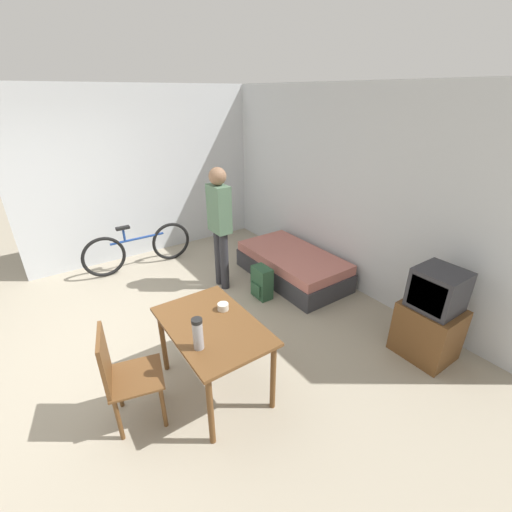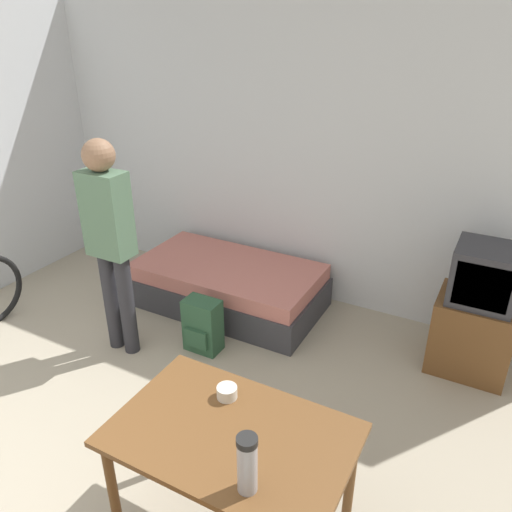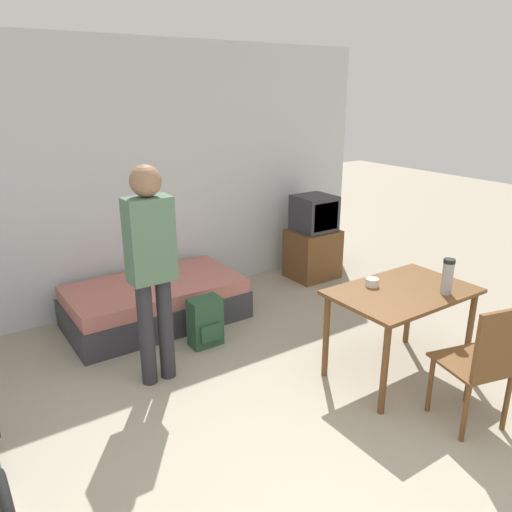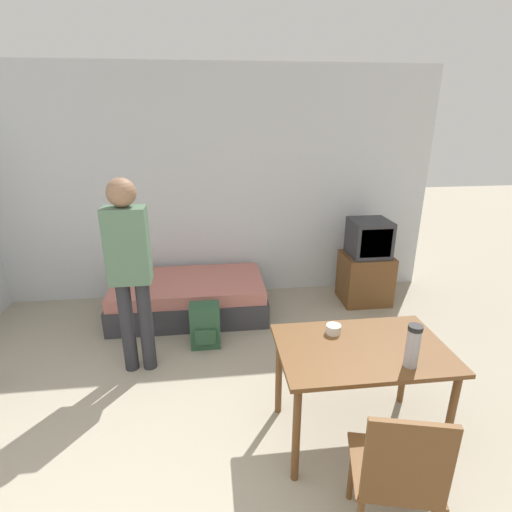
{
  "view_description": "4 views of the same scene",
  "coord_description": "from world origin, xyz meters",
  "px_view_note": "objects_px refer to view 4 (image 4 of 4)",
  "views": [
    {
      "loc": [
        3.3,
        -0.23,
        2.58
      ],
      "look_at": [
        0.44,
        1.76,
        0.9
      ],
      "focal_mm": 24.0,
      "sensor_mm": 36.0,
      "label": 1
    },
    {
      "loc": [
        1.99,
        -0.61,
        2.48
      ],
      "look_at": [
        0.61,
        1.96,
        1.06
      ],
      "focal_mm": 35.0,
      "sensor_mm": 36.0,
      "label": 2
    },
    {
      "loc": [
        -1.88,
        -1.47,
        2.23
      ],
      "look_at": [
        0.39,
        1.86,
        0.86
      ],
      "focal_mm": 35.0,
      "sensor_mm": 36.0,
      "label": 3
    },
    {
      "loc": [
        0.11,
        -1.32,
        2.21
      ],
      "look_at": [
        0.48,
        1.8,
        1.06
      ],
      "focal_mm": 28.0,
      "sensor_mm": 36.0,
      "label": 4
    }
  ],
  "objects_px": {
    "tv": "(366,265)",
    "wooden_chair": "(398,473)",
    "dining_table": "(361,360)",
    "daybed": "(189,297)",
    "person_standing": "(130,264)",
    "thermos_flask": "(413,344)",
    "mate_bowl": "(333,329)",
    "backpack": "(205,326)"
  },
  "relations": [
    {
      "from": "tv",
      "to": "wooden_chair",
      "type": "distance_m",
      "value": 3.02
    },
    {
      "from": "daybed",
      "to": "backpack",
      "type": "bearing_deg",
      "value": -75.65
    },
    {
      "from": "daybed",
      "to": "backpack",
      "type": "height_order",
      "value": "backpack"
    },
    {
      "from": "person_standing",
      "to": "backpack",
      "type": "relative_size",
      "value": 3.8
    },
    {
      "from": "mate_bowl",
      "to": "daybed",
      "type": "bearing_deg",
      "value": 121.21
    },
    {
      "from": "person_standing",
      "to": "wooden_chair",
      "type": "bearing_deg",
      "value": -49.3
    },
    {
      "from": "wooden_chair",
      "to": "person_standing",
      "type": "relative_size",
      "value": 0.54
    },
    {
      "from": "dining_table",
      "to": "person_standing",
      "type": "xyz_separation_m",
      "value": [
        -1.64,
        1.01,
        0.37
      ]
    },
    {
      "from": "thermos_flask",
      "to": "backpack",
      "type": "xyz_separation_m",
      "value": [
        -1.26,
        1.53,
        -0.67
      ]
    },
    {
      "from": "daybed",
      "to": "person_standing",
      "type": "bearing_deg",
      "value": -112.49
    },
    {
      "from": "daybed",
      "to": "thermos_flask",
      "type": "height_order",
      "value": "thermos_flask"
    },
    {
      "from": "wooden_chair",
      "to": "dining_table",
      "type": "bearing_deg",
      "value": 82.97
    },
    {
      "from": "thermos_flask",
      "to": "mate_bowl",
      "type": "height_order",
      "value": "thermos_flask"
    },
    {
      "from": "tv",
      "to": "backpack",
      "type": "xyz_separation_m",
      "value": [
        -1.92,
        -0.78,
        -0.25
      ]
    },
    {
      "from": "tv",
      "to": "dining_table",
      "type": "relative_size",
      "value": 0.91
    },
    {
      "from": "person_standing",
      "to": "thermos_flask",
      "type": "xyz_separation_m",
      "value": [
        1.85,
        -1.24,
        -0.12
      ]
    },
    {
      "from": "tv",
      "to": "mate_bowl",
      "type": "bearing_deg",
      "value": -118.24
    },
    {
      "from": "dining_table",
      "to": "mate_bowl",
      "type": "distance_m",
      "value": 0.27
    },
    {
      "from": "dining_table",
      "to": "backpack",
      "type": "bearing_deg",
      "value": 129.06
    },
    {
      "from": "thermos_flask",
      "to": "daybed",
      "type": "bearing_deg",
      "value": 122.99
    },
    {
      "from": "daybed",
      "to": "backpack",
      "type": "xyz_separation_m",
      "value": [
        0.18,
        -0.7,
        0.02
      ]
    },
    {
      "from": "dining_table",
      "to": "person_standing",
      "type": "distance_m",
      "value": 1.96
    },
    {
      "from": "wooden_chair",
      "to": "mate_bowl",
      "type": "bearing_deg",
      "value": 92.52
    },
    {
      "from": "dining_table",
      "to": "thermos_flask",
      "type": "distance_m",
      "value": 0.4
    },
    {
      "from": "daybed",
      "to": "tv",
      "type": "relative_size",
      "value": 1.68
    },
    {
      "from": "dining_table",
      "to": "thermos_flask",
      "type": "height_order",
      "value": "thermos_flask"
    },
    {
      "from": "mate_bowl",
      "to": "backpack",
      "type": "relative_size",
      "value": 0.23
    },
    {
      "from": "tv",
      "to": "dining_table",
      "type": "bearing_deg",
      "value": -112.77
    },
    {
      "from": "person_standing",
      "to": "thermos_flask",
      "type": "bearing_deg",
      "value": -33.8
    },
    {
      "from": "tv",
      "to": "backpack",
      "type": "height_order",
      "value": "tv"
    },
    {
      "from": "daybed",
      "to": "dining_table",
      "type": "bearing_deg",
      "value": -58.32
    },
    {
      "from": "thermos_flask",
      "to": "mate_bowl",
      "type": "relative_size",
      "value": 2.67
    },
    {
      "from": "person_standing",
      "to": "backpack",
      "type": "distance_m",
      "value": 1.02
    },
    {
      "from": "tv",
      "to": "person_standing",
      "type": "height_order",
      "value": "person_standing"
    },
    {
      "from": "dining_table",
      "to": "backpack",
      "type": "relative_size",
      "value": 2.47
    },
    {
      "from": "daybed",
      "to": "wooden_chair",
      "type": "relative_size",
      "value": 1.82
    },
    {
      "from": "wooden_chair",
      "to": "person_standing",
      "type": "height_order",
      "value": "person_standing"
    },
    {
      "from": "tv",
      "to": "mate_bowl",
      "type": "distance_m",
      "value": 2.16
    },
    {
      "from": "wooden_chair",
      "to": "thermos_flask",
      "type": "distance_m",
      "value": 0.73
    },
    {
      "from": "tv",
      "to": "thermos_flask",
      "type": "height_order",
      "value": "tv"
    },
    {
      "from": "daybed",
      "to": "wooden_chair",
      "type": "distance_m",
      "value": 3.02
    },
    {
      "from": "thermos_flask",
      "to": "person_standing",
      "type": "bearing_deg",
      "value": 146.2
    }
  ]
}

